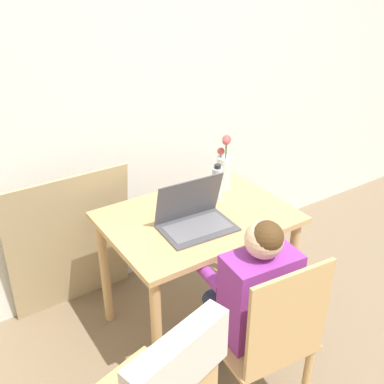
# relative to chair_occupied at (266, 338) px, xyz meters

# --- Properties ---
(wall_back) EXTENTS (6.40, 0.05, 2.50)m
(wall_back) POSITION_rel_chair_occupied_xyz_m (0.29, 1.28, 0.80)
(wall_back) COLOR white
(wall_back) RESTS_ON ground_plane
(dining_table) EXTENTS (0.94, 0.68, 0.71)m
(dining_table) POSITION_rel_chair_occupied_xyz_m (0.08, 0.64, 0.15)
(dining_table) COLOR tan
(dining_table) RESTS_ON ground_plane
(chair_occupied) EXTENTS (0.44, 0.44, 0.87)m
(chair_occupied) POSITION_rel_chair_occupied_xyz_m (0.00, 0.00, 0.00)
(chair_occupied) COLOR tan
(chair_occupied) RESTS_ON ground_plane
(person_seated) EXTENTS (0.35, 0.45, 0.99)m
(person_seated) POSITION_rel_chair_occupied_xyz_m (0.01, 0.12, 0.16)
(person_seated) COLOR purple
(person_seated) RESTS_ON ground_plane
(laptop) EXTENTS (0.36, 0.26, 0.24)m
(laptop) POSITION_rel_chair_occupied_xyz_m (0.01, 0.57, 0.32)
(laptop) COLOR #4C4C51
(laptop) RESTS_ON dining_table
(flower_vase) EXTENTS (0.08, 0.08, 0.31)m
(flower_vase) POSITION_rel_chair_occupied_xyz_m (0.38, 0.82, 0.38)
(flower_vase) COLOR silver
(flower_vase) RESTS_ON dining_table
(water_bottle) EXTENTS (0.06, 0.06, 0.20)m
(water_bottle) POSITION_rel_chair_occupied_xyz_m (0.27, 0.73, 0.36)
(water_bottle) COLOR silver
(water_bottle) RESTS_ON dining_table
(cardboard_panel) EXTENTS (0.71, 0.14, 0.87)m
(cardboard_panel) POSITION_rel_chair_occupied_xyz_m (-0.43, 1.16, -0.01)
(cardboard_panel) COLOR tan
(cardboard_panel) RESTS_ON ground_plane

